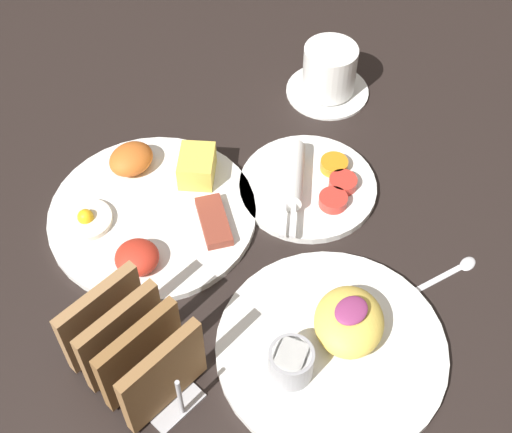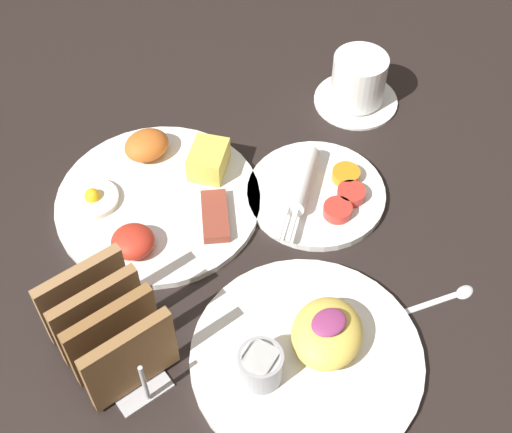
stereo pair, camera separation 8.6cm
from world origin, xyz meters
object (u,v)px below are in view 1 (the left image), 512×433
plate_breakfast (152,207)px  plate_condiments (307,184)px  plate_foreground (334,341)px  coffee_cup (329,73)px  toast_rack (133,349)px

plate_breakfast → plate_condiments: bearing=-34.9°
plate_condiments → plate_foreground: plate_foreground is taller
coffee_cup → plate_foreground: bearing=-139.0°
plate_condiments → toast_rack: size_ratio=1.25×
plate_breakfast → coffee_cup: coffee_cup is taller
plate_foreground → coffee_cup: (0.31, 0.27, 0.02)m
plate_foreground → plate_condiments: bearing=48.2°
plate_condiments → toast_rack: 0.32m
plate_foreground → coffee_cup: bearing=41.0°
plate_foreground → toast_rack: toast_rack is taller
plate_condiments → plate_breakfast: bearing=145.1°
plate_foreground → plate_breakfast: bearing=92.3°
plate_condiments → toast_rack: (-0.32, -0.04, 0.04)m
plate_breakfast → toast_rack: (-0.15, -0.15, 0.04)m
toast_rack → plate_breakfast: bearing=44.8°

